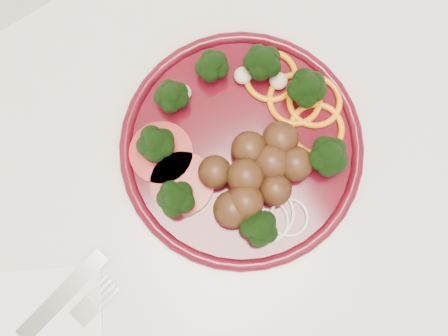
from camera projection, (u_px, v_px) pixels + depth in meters
counter at (305, 166)px, 1.10m from camera, size 2.40×0.60×0.90m
plate at (243, 147)px, 0.62m from camera, size 0.28×0.28×0.06m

